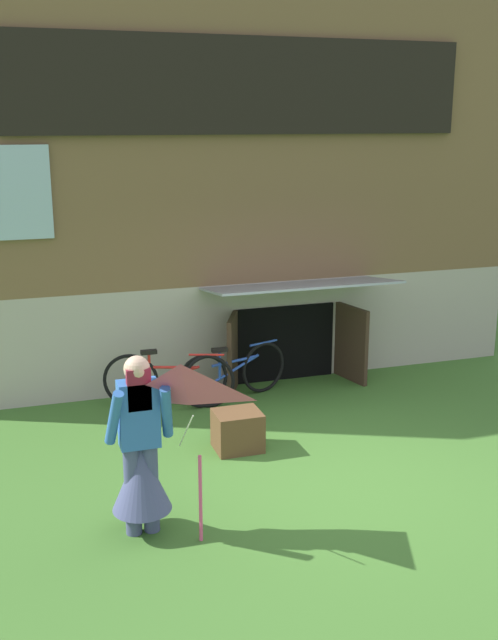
{
  "coord_description": "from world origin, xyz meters",
  "views": [
    {
      "loc": [
        -3.0,
        -6.41,
        3.53
      ],
      "look_at": [
        -0.58,
        1.03,
        1.44
      ],
      "focal_mm": 42.63,
      "sensor_mm": 36.0,
      "label": 1
    }
  ],
  "objects_px": {
    "person": "(141,460)",
    "bicycle_blue": "(235,373)",
    "kite": "(182,411)",
    "wooden_crate": "(238,431)",
    "bicycle_red": "(169,380)"
  },
  "relations": [
    {
      "from": "person",
      "to": "bicycle_red",
      "type": "xyz_separation_m",
      "value": [
        0.85,
        2.86,
        -0.32
      ]
    },
    {
      "from": "person",
      "to": "kite",
      "type": "relative_size",
      "value": 1.02
    },
    {
      "from": "kite",
      "to": "wooden_crate",
      "type": "distance_m",
      "value": 2.42
    },
    {
      "from": "bicycle_blue",
      "to": "kite",
      "type": "bearing_deg",
      "value": -132.09
    },
    {
      "from": "person",
      "to": "bicycle_blue",
      "type": "height_order",
      "value": "person"
    },
    {
      "from": "person",
      "to": "bicycle_blue",
      "type": "bearing_deg",
      "value": 76.73
    },
    {
      "from": "bicycle_red",
      "to": "bicycle_blue",
      "type": "bearing_deg",
      "value": 19.94
    },
    {
      "from": "person",
      "to": "kite",
      "type": "height_order",
      "value": "person"
    },
    {
      "from": "person",
      "to": "kite",
      "type": "distance_m",
      "value": 0.83
    },
    {
      "from": "kite",
      "to": "wooden_crate",
      "type": "bearing_deg",
      "value": 61.2
    },
    {
      "from": "kite",
      "to": "wooden_crate",
      "type": "xyz_separation_m",
      "value": [
        1.05,
        1.9,
        -1.08
      ]
    },
    {
      "from": "person",
      "to": "wooden_crate",
      "type": "bearing_deg",
      "value": 64.66
    },
    {
      "from": "wooden_crate",
      "to": "person",
      "type": "bearing_deg",
      "value": -132.98
    },
    {
      "from": "wooden_crate",
      "to": "bicycle_blue",
      "type": "bearing_deg",
      "value": 74.25
    },
    {
      "from": "kite",
      "to": "bicycle_blue",
      "type": "relative_size",
      "value": 1.03
    }
  ]
}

